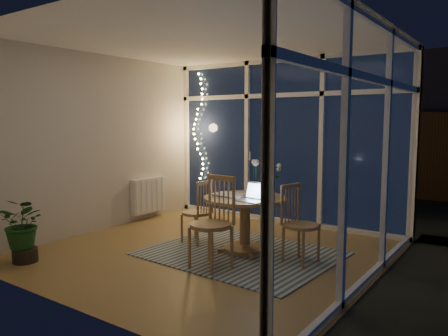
{
  "coord_description": "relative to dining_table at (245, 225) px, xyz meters",
  "views": [
    {
      "loc": [
        3.2,
        -4.23,
        1.63
      ],
      "look_at": [
        0.06,
        0.25,
        1.04
      ],
      "focal_mm": 35.0,
      "sensor_mm": 36.0,
      "label": 1
    }
  ],
  "objects": [
    {
      "name": "garden_patio",
      "position": [
        0.13,
        4.74,
        -0.41
      ],
      "size": [
        12.0,
        6.0,
        0.1
      ],
      "primitive_type": "cube",
      "color": "black",
      "rests_on": "ground"
    },
    {
      "name": "phone",
      "position": [
        0.13,
        -0.16,
        0.35
      ],
      "size": [
        0.12,
        0.07,
        0.01
      ],
      "primitive_type": "cube",
      "rotation": [
        0.0,
        0.0,
        -0.14
      ],
      "color": "black",
      "rests_on": "dining_table"
    },
    {
      "name": "neighbour_roof",
      "position": [
        -0.07,
        8.24,
        1.85
      ],
      "size": [
        7.0,
        3.0,
        2.2
      ],
      "primitive_type": "cube",
      "color": "#373842",
      "rests_on": "ground"
    },
    {
      "name": "ceiling",
      "position": [
        -0.37,
        -0.26,
        2.25
      ],
      "size": [
        4.0,
        4.0,
        0.0
      ],
      "primitive_type": "plane",
      "color": "white",
      "rests_on": "wall_back"
    },
    {
      "name": "radiator",
      "position": [
        -2.31,
        0.64,
        0.05
      ],
      "size": [
        0.1,
        0.7,
        0.58
      ],
      "primitive_type": "cube",
      "color": "white",
      "rests_on": "wall_left"
    },
    {
      "name": "newspapers",
      "position": [
        -0.2,
        -0.02,
        0.36
      ],
      "size": [
        0.38,
        0.3,
        0.02
      ],
      "primitive_type": "cube",
      "rotation": [
        0.0,
        0.0,
        0.05
      ],
      "color": "silver",
      "rests_on": "dining_table"
    },
    {
      "name": "wall_left",
      "position": [
        -2.37,
        -0.26,
        0.95
      ],
      "size": [
        0.04,
        4.0,
        2.6
      ],
      "primitive_type": "cube",
      "color": "beige",
      "rests_on": "floor"
    },
    {
      "name": "chair_left",
      "position": [
        -0.74,
        -0.03,
        0.08
      ],
      "size": [
        0.42,
        0.42,
        0.87
      ],
      "primitive_type": "cube",
      "rotation": [
        0.0,
        0.0,
        -1.61
      ],
      "color": "#A4794A",
      "rests_on": "floor"
    },
    {
      "name": "chair_front",
      "position": [
        0.03,
        -0.74,
        0.17
      ],
      "size": [
        0.53,
        0.53,
        1.04
      ],
      "primitive_type": "cube",
      "rotation": [
        0.0,
        0.0,
        -0.09
      ],
      "color": "#A4794A",
      "rests_on": "floor"
    },
    {
      "name": "laptop",
      "position": [
        0.22,
        -0.22,
        0.47
      ],
      "size": [
        0.35,
        0.31,
        0.23
      ],
      "primitive_type": null,
      "rotation": [
        0.0,
        0.0,
        -0.13
      ],
      "color": "silver",
      "rests_on": "dining_table"
    },
    {
      "name": "garden_shrubs",
      "position": [
        -1.17,
        3.14,
        0.1
      ],
      "size": [
        0.9,
        0.9,
        0.9
      ],
      "primitive_type": "sphere",
      "color": "black",
      "rests_on": "ground"
    },
    {
      "name": "potted_plant",
      "position": [
        -1.88,
        -1.79,
        0.03
      ],
      "size": [
        0.69,
        0.65,
        0.76
      ],
      "primitive_type": "imported",
      "rotation": [
        0.0,
        0.0,
        0.43
      ],
      "color": "#1A491C",
      "rests_on": "floor"
    },
    {
      "name": "floor",
      "position": [
        -0.37,
        -0.26,
        -0.35
      ],
      "size": [
        4.0,
        4.0,
        0.0
      ],
      "primitive_type": "plane",
      "color": "olive",
      "rests_on": "ground"
    },
    {
      "name": "bowl",
      "position": [
        0.29,
        0.09,
        0.37
      ],
      "size": [
        0.16,
        0.16,
        0.04
      ],
      "primitive_type": "imported",
      "rotation": [
        0.0,
        0.0,
        -0.05
      ],
      "color": "white",
      "rests_on": "dining_table"
    },
    {
      "name": "fairy_lights",
      "position": [
        -2.02,
        1.62,
        1.18
      ],
      "size": [
        0.24,
        0.1,
        1.85
      ],
      "primitive_type": null,
      "color": "#F9D163",
      "rests_on": "window_wall_back"
    },
    {
      "name": "wall_front",
      "position": [
        -0.37,
        -2.26,
        0.95
      ],
      "size": [
        4.0,
        0.04,
        2.6
      ],
      "primitive_type": "cube",
      "color": "beige",
      "rests_on": "floor"
    },
    {
      "name": "window_wall_back",
      "position": [
        -0.37,
        1.7,
        0.95
      ],
      "size": [
        4.0,
        0.1,
        2.6
      ],
      "primitive_type": "cube",
      "color": "white",
      "rests_on": "floor"
    },
    {
      "name": "chair_right",
      "position": [
        0.74,
        0.03,
        0.11
      ],
      "size": [
        0.51,
        0.51,
        0.91
      ],
      "primitive_type": "cube",
      "rotation": [
        0.0,
        0.0,
        1.34
      ],
      "color": "#A4794A",
      "rests_on": "floor"
    },
    {
      "name": "window_wall_right",
      "position": [
        1.59,
        -0.26,
        0.95
      ],
      "size": [
        0.1,
        4.0,
        2.6
      ],
      "primitive_type": "cube",
      "color": "white",
      "rests_on": "floor"
    },
    {
      "name": "wall_right",
      "position": [
        1.63,
        -0.26,
        0.95
      ],
      "size": [
        0.04,
        4.0,
        2.6
      ],
      "primitive_type": "cube",
      "color": "beige",
      "rests_on": "floor"
    },
    {
      "name": "dining_table",
      "position": [
        0.0,
        0.0,
        0.0
      ],
      "size": [
        1.08,
        1.08,
        0.7
      ],
      "primitive_type": "cylinder",
      "rotation": [
        0.0,
        0.0,
        -0.05
      ],
      "color": "#A4794A",
      "rests_on": "floor"
    },
    {
      "name": "rug",
      "position": [
        0.0,
        -0.1,
        -0.34
      ],
      "size": [
        2.29,
        1.87,
        0.01
      ],
      "primitive_type": "cube",
      "rotation": [
        0.0,
        0.0,
        -0.05
      ],
      "color": "beige",
      "rests_on": "floor"
    },
    {
      "name": "garden_fence",
      "position": [
        -0.37,
        5.24,
        0.55
      ],
      "size": [
        11.0,
        0.08,
        1.8
      ],
      "primitive_type": "cube",
      "color": "#362613",
      "rests_on": "ground"
    },
    {
      "name": "wall_back",
      "position": [
        -0.37,
        1.74,
        0.95
      ],
      "size": [
        4.0,
        0.04,
        2.6
      ],
      "primitive_type": "cube",
      "color": "beige",
      "rests_on": "floor"
    },
    {
      "name": "flower_vase",
      "position": [
        0.15,
        0.24,
        0.45
      ],
      "size": [
        0.21,
        0.21,
        0.21
      ],
      "primitive_type": "imported",
      "rotation": [
        0.0,
        0.0,
        -0.05
      ],
      "color": "silver",
      "rests_on": "dining_table"
    }
  ]
}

